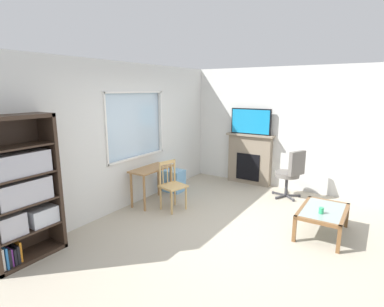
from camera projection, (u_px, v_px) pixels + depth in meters
name	position (u px, v px, depth m)	size (l,w,h in m)	color
ground	(232.00, 233.00, 4.67)	(6.24, 5.43, 0.02)	#B2A893
wall_back_with_window	(124.00, 138.00, 5.54)	(5.24, 0.15, 2.66)	silver
wall_right	(286.00, 129.00, 6.60)	(0.12, 4.63, 2.66)	silver
bookshelf	(20.00, 192.00, 3.80)	(0.90, 0.38, 1.89)	#38281E
desk_under_window	(152.00, 174.00, 5.79)	(0.90, 0.42, 0.71)	#A37547
wooden_chair	(172.00, 185.00, 5.51)	(0.51, 0.49, 0.90)	tan
plastic_drawer_unit	(174.00, 181.00, 6.55)	(0.35, 0.40, 0.47)	#72ADDB
fireplace	(250.00, 159.00, 7.02)	(0.26, 1.12, 1.17)	gray
tv	(251.00, 121.00, 6.82)	(0.06, 0.94, 0.59)	black
office_chair	(291.00, 172.00, 6.05)	(0.59, 0.62, 1.00)	slate
coffee_table	(323.00, 213.00, 4.57)	(0.99, 0.64, 0.40)	#8C9E99
sippy_cup	(321.00, 210.00, 4.40)	(0.07, 0.07, 0.09)	#33B770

